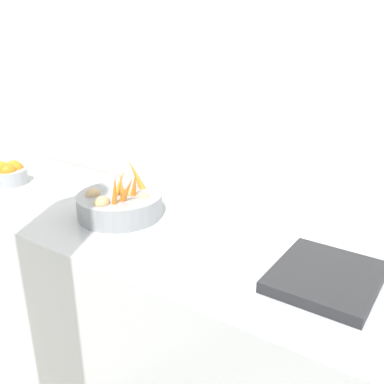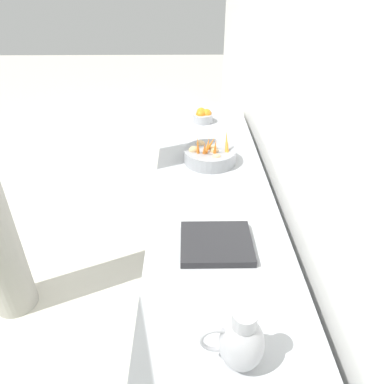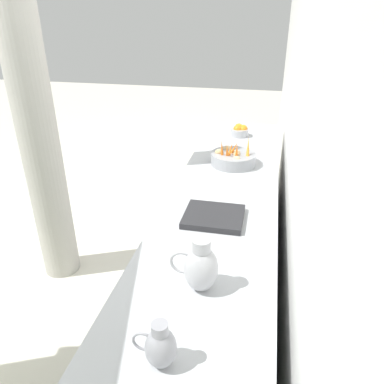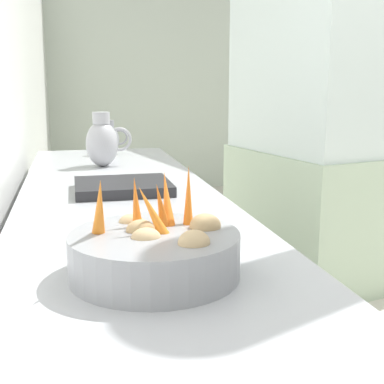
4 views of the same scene
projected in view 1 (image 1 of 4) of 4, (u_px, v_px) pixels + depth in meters
prep_counter at (211, 347)px, 1.70m from camera, size 0.70×3.28×0.92m
vegetable_colander at (120, 204)px, 1.75m from camera, size 0.35×0.35×0.22m
orange_bowl at (10, 173)px, 2.12m from camera, size 0.17×0.17×0.11m
counter_sink_basin at (326, 277)px, 1.30m from camera, size 0.34×0.30×0.04m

